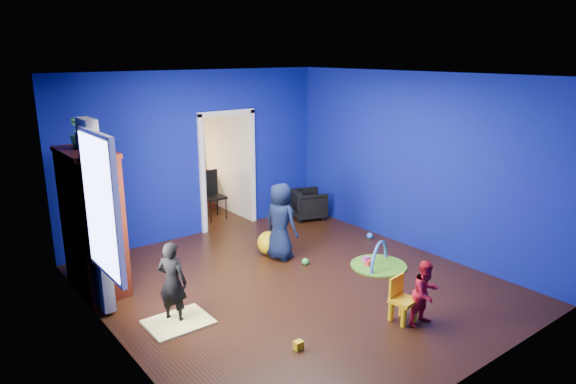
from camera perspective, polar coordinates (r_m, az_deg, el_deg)
floor at (r=7.39m, az=0.72°, el=-10.26°), size 5.00×5.50×0.01m
ceiling at (r=6.67m, az=0.81°, el=12.82°), size 5.00×5.50×0.01m
wall_back at (r=9.15m, az=-10.05°, el=4.12°), size 5.00×0.02×2.90m
wall_front at (r=5.13m, az=20.33°, el=-5.50°), size 5.00×0.02×2.90m
wall_left at (r=5.74m, az=-19.20°, el=-3.22°), size 0.02×5.50×2.90m
wall_right at (r=8.63m, az=13.89°, el=3.24°), size 0.02×5.50×2.90m
alcove at (r=10.22m, az=-9.34°, el=4.18°), size 1.00×1.75×2.50m
armchair at (r=10.12m, az=2.28°, el=-1.36°), size 0.80×0.79×0.57m
child_black at (r=6.43m, az=-12.73°, el=-9.72°), size 0.42×0.45×1.02m
child_navy at (r=8.07m, az=-0.84°, el=-3.28°), size 0.51×0.67×1.23m
toddler_red at (r=6.46m, az=15.04°, el=-10.79°), size 0.41×0.33×0.81m
vase at (r=6.90m, az=-21.02°, el=4.83°), size 0.23×0.23×0.19m
potted_plant at (r=7.37m, az=-22.30°, el=6.14°), size 0.29×0.29×0.40m
tv_armoire at (r=7.43m, az=-20.92°, el=-3.04°), size 0.58×1.14×1.96m
crt_tv at (r=7.43m, az=-20.66°, el=-2.69°), size 0.46×0.70×0.54m
yellow_blanket at (r=6.57m, az=-12.08°, el=-13.97°), size 0.75×0.60×0.03m
hopper_ball at (r=8.38m, az=-2.14°, el=-5.67°), size 0.38×0.38×0.38m
kid_chair at (r=6.53m, az=12.71°, el=-11.85°), size 0.31×0.31×0.50m
play_mat at (r=8.10m, az=10.04°, el=-8.04°), size 0.86×0.86×0.02m
toy_arch at (r=8.10m, az=10.04°, el=-7.98°), size 0.72×0.37×0.77m
window_left at (r=6.04m, az=-20.24°, el=-1.43°), size 0.03×0.95×1.55m
curtain at (r=6.66m, az=-20.54°, el=-2.63°), size 0.14×0.42×2.40m
doorway at (r=9.52m, az=-6.75°, el=2.22°), size 1.16×0.10×2.10m
study_desk at (r=10.97m, az=-10.73°, el=0.17°), size 0.88×0.44×0.75m
desk_monitor at (r=10.94m, az=-11.17°, el=3.21°), size 0.40×0.05×0.32m
desk_lamp at (r=10.77m, az=-12.35°, el=2.85°), size 0.14×0.14×0.14m
folding_chair at (r=10.13m, az=-8.26°, el=-0.48°), size 0.40×0.40×0.92m
book_shelf at (r=10.76m, az=-11.44°, el=8.78°), size 0.88×0.24×0.04m
toy_0 at (r=8.04m, az=8.97°, el=-7.86°), size 0.10×0.08×0.10m
toy_1 at (r=9.20m, az=9.08°, el=-4.80°), size 0.11×0.11×0.11m
toy_2 at (r=5.93m, az=1.17°, el=-16.66°), size 0.10×0.08×0.10m
toy_3 at (r=8.02m, az=1.93°, el=-7.71°), size 0.11×0.11×0.11m
toy_4 at (r=8.18m, az=8.67°, el=-7.45°), size 0.10×0.08×0.10m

